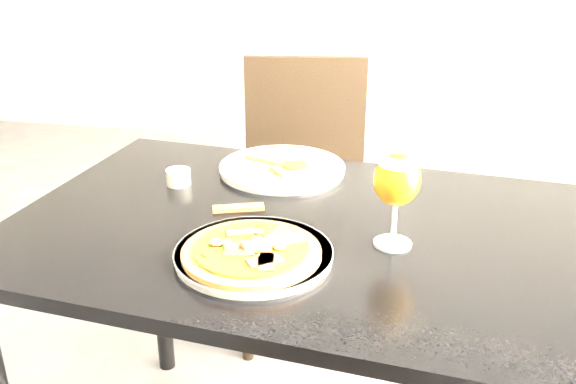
% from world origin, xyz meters
% --- Properties ---
extents(dining_table, '(1.28, 0.92, 0.75)m').
position_xyz_m(dining_table, '(0.30, 0.27, 0.66)').
color(dining_table, black).
rests_on(dining_table, ground).
extents(chair_far, '(0.48, 0.48, 0.92)m').
position_xyz_m(chair_far, '(0.18, 1.02, 0.51)').
color(chair_far, black).
rests_on(chair_far, ground).
extents(plate_main, '(0.36, 0.36, 0.02)m').
position_xyz_m(plate_main, '(0.24, 0.11, 0.76)').
color(plate_main, white).
rests_on(plate_main, dining_table).
extents(pizza, '(0.26, 0.26, 0.03)m').
position_xyz_m(pizza, '(0.25, 0.09, 0.77)').
color(pizza, brown).
rests_on(pizza, plate_main).
extents(plate_second, '(0.40, 0.40, 0.02)m').
position_xyz_m(plate_second, '(0.20, 0.56, 0.76)').
color(plate_second, white).
rests_on(plate_second, dining_table).
extents(crust_scraps, '(0.20, 0.14, 0.01)m').
position_xyz_m(crust_scraps, '(0.22, 0.54, 0.77)').
color(crust_scraps, brown).
rests_on(crust_scraps, plate_second).
extents(loose_crust, '(0.11, 0.06, 0.01)m').
position_xyz_m(loose_crust, '(0.16, 0.31, 0.75)').
color(loose_crust, brown).
rests_on(loose_crust, dining_table).
extents(sauce_cup, '(0.06, 0.06, 0.04)m').
position_xyz_m(sauce_cup, '(-0.02, 0.42, 0.77)').
color(sauce_cup, beige).
rests_on(sauce_cup, dining_table).
extents(beer_glass, '(0.09, 0.09, 0.19)m').
position_xyz_m(beer_glass, '(0.50, 0.22, 0.89)').
color(beer_glass, silver).
rests_on(beer_glass, dining_table).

